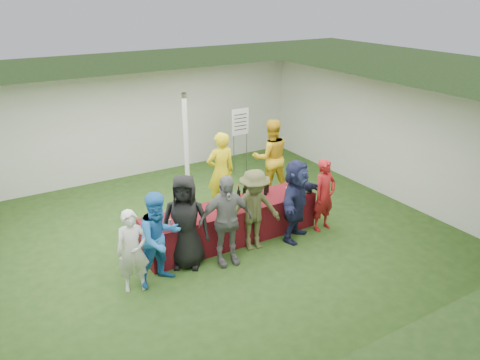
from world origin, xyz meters
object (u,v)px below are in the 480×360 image
wine_list_sign (240,127)px  customer_5 (296,200)px  serving_table (231,223)px  staff_back (271,157)px  customer_4 (254,210)px  customer_0 (133,251)px  customer_3 (226,221)px  staff_pourer (221,172)px  customer_2 (185,222)px  customer_1 (160,239)px  dump_bucket (305,188)px  customer_6 (324,195)px

wine_list_sign → customer_5: (-0.89, -3.60, -0.48)m
serving_table → staff_back: bearing=37.6°
customer_4 → customer_0: bearing=-169.1°
customer_3 → staff_back: bearing=51.2°
staff_pourer → customer_5: 2.02m
staff_back → customer_2: bearing=48.0°
staff_back → customer_0: (-4.18, -2.13, -0.21)m
customer_2 → customer_5: size_ratio=1.05×
wine_list_sign → customer_4: (-1.80, -3.50, -0.51)m
staff_pourer → customer_4: staff_pourer is taller
customer_1 → customer_5: 2.86m
dump_bucket → customer_6: (0.21, -0.36, -0.07)m
customer_2 → staff_back: bearing=64.0°
dump_bucket → customer_6: bearing=-60.6°
staff_pourer → customer_1: 2.96m
wine_list_sign → staff_pourer: (-1.52, -1.69, -0.40)m
dump_bucket → staff_pourer: 1.93m
dump_bucket → customer_5: 0.66m
staff_pourer → customer_4: 1.84m
wine_list_sign → staff_back: 1.53m
customer_4 → customer_6: (1.65, -0.08, -0.04)m
customer_2 → customer_6: (3.02, -0.20, -0.11)m
serving_table → wine_list_sign: (2.01, 3.00, 0.94)m
customer_6 → customer_1: bearing=172.6°
dump_bucket → staff_back: staff_back is taller
staff_back → customer_6: bearing=103.6°
dump_bucket → customer_2: customer_2 is taller
customer_0 → dump_bucket: bearing=19.6°
staff_back → customer_0: bearing=43.7°
serving_table → customer_3: 0.98m
serving_table → customer_5: customer_5 is taller
serving_table → customer_1: size_ratio=2.17×
serving_table → dump_bucket: 1.73m
staff_back → customer_3: (-2.48, -2.20, -0.07)m
staff_back → customer_3: size_ratio=1.08×
wine_list_sign → customer_2: wine_list_sign is taller
customer_2 → customer_4: size_ratio=1.08×
customer_0 → customer_1: size_ratio=0.87×
customer_4 → wine_list_sign: bearing=71.1°
wine_list_sign → customer_0: 5.59m
wine_list_sign → staff_pourer: size_ratio=0.98×
wine_list_sign → customer_1: wine_list_sign is taller
customer_0 → serving_table: bearing=29.3°
customer_0 → customer_6: (4.07, 0.03, 0.05)m
customer_3 → customer_4: customer_3 is taller
staff_pourer → customer_5: size_ratio=1.09×
customer_0 → customer_6: customer_6 is taller
wine_list_sign → customer_0: size_ratio=1.25×
customer_3 → customer_4: bearing=23.9°
customer_3 → customer_5: 1.63m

